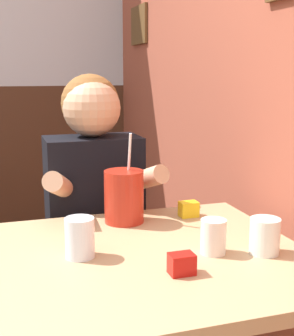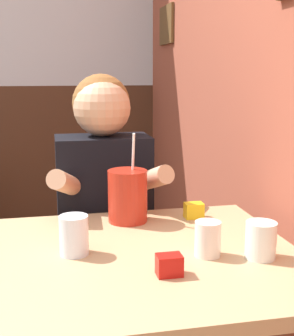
{
  "view_description": "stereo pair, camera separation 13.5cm",
  "coord_description": "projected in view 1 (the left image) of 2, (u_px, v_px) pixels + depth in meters",
  "views": [
    {
      "loc": [
        0.34,
        -0.8,
        1.19
      ],
      "look_at": [
        0.74,
        0.46,
        0.92
      ],
      "focal_mm": 50.0,
      "sensor_mm": 36.0,
      "label": 1
    },
    {
      "loc": [
        0.47,
        -0.84,
        1.19
      ],
      "look_at": [
        0.74,
        0.46,
        0.92
      ],
      "focal_mm": 50.0,
      "sensor_mm": 36.0,
      "label": 2
    }
  ],
  "objects": [
    {
      "name": "condiment_ketchup",
      "position": [
        182.0,
        264.0,
        1.1
      ],
      "size": [
        0.06,
        0.04,
        0.05
      ],
      "color": "#B7140F",
      "rests_on": "main_table"
    },
    {
      "name": "person_seated",
      "position": [
        94.0,
        227.0,
        1.74
      ],
      "size": [
        0.42,
        0.41,
        1.19
      ],
      "color": "black",
      "rests_on": "ground_plane"
    },
    {
      "name": "glass_far_side",
      "position": [
        213.0,
        237.0,
        1.23
      ],
      "size": [
        0.07,
        0.07,
        0.09
      ],
      "color": "silver",
      "rests_on": "main_table"
    },
    {
      "name": "glass_near_pitcher",
      "position": [
        80.0,
        238.0,
        1.2
      ],
      "size": [
        0.08,
        0.08,
        0.1
      ],
      "color": "silver",
      "rests_on": "main_table"
    },
    {
      "name": "condiment_mustard",
      "position": [
        189.0,
        209.0,
        1.55
      ],
      "size": [
        0.06,
        0.04,
        0.05
      ],
      "color": "yellow",
      "rests_on": "main_table"
    },
    {
      "name": "brick_wall_right",
      "position": [
        198.0,
        37.0,
        2.14
      ],
      "size": [
        0.08,
        4.47,
        2.7
      ],
      "color": "#9E4C38",
      "rests_on": "ground_plane"
    },
    {
      "name": "cocktail_pitcher",
      "position": [
        124.0,
        196.0,
        1.48
      ],
      "size": [
        0.13,
        0.13,
        0.29
      ],
      "color": "#B22819",
      "rests_on": "main_table"
    },
    {
      "name": "glass_center",
      "position": [
        265.0,
        236.0,
        1.23
      ],
      "size": [
        0.08,
        0.08,
        0.1
      ],
      "color": "silver",
      "rests_on": "main_table"
    },
    {
      "name": "main_table",
      "position": [
        146.0,
        280.0,
        1.25
      ],
      "size": [
        0.85,
        0.76,
        0.72
      ],
      "color": "tan",
      "rests_on": "ground_plane"
    }
  ]
}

